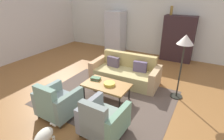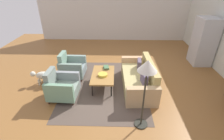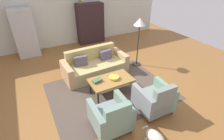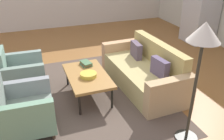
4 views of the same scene
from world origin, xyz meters
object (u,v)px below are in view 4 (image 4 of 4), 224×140
Objects in this scene: coffee_table at (87,76)px; floor_lamp at (202,45)px; fruit_bowl at (88,75)px; book_stack at (86,63)px; couch at (145,72)px; armchair_right at (21,111)px; armchair_left at (19,75)px; refrigerator at (201,10)px.

coffee_table is 0.70× the size of floor_lamp.
book_stack is at bearing 170.26° from fruit_bowl.
book_stack is (-0.39, -1.10, 0.19)m from couch.
armchair_right reaches higher than couch.
couch is 2.42× the size of armchair_left.
armchair_left is at bearing -177.73° from armchair_right.
armchair_right is at bearing -114.80° from floor_lamp.
couch is at bearing 70.69° from book_stack.
armchair_right is (0.60, -2.35, 0.06)m from couch.
armchair_right reaches higher than fruit_bowl.
floor_lamp is (1.61, 1.02, 1.04)m from coffee_table.
armchair_right is 1.60m from book_stack.
fruit_bowl is at bearing -63.81° from refrigerator.
fruit_bowl is at bearing -0.00° from coffee_table.
book_stack reaches higher than coffee_table.
couch is 7.23× the size of fruit_bowl.
floor_lamp is at bearing 33.96° from fruit_bowl.
couch is 3.26m from refrigerator.
armchair_left is at bearing -76.56° from refrigerator.
fruit_bowl is 4.30m from refrigerator.
refrigerator is (-1.89, 3.83, 0.45)m from fruit_bowl.
refrigerator is at bearing -58.09° from couch.
fruit_bowl is 2.07m from floor_lamp.
book_stack is 0.17× the size of floor_lamp.
armchair_right is 1.28m from fruit_bowl.
armchair_right is at bearing 1.67° from armchair_left.
armchair_left is 1.27m from book_stack.
refrigerator reaches higher than couch.
armchair_left is at bearing -117.30° from coffee_table.
refrigerator reaches higher than coffee_table.
floor_lamp is at bearing 46.40° from armchair_left.
fruit_bowl is at bearing -146.04° from floor_lamp.
refrigerator is (-2.39, 5.00, 0.58)m from armchair_right.
coffee_table is at bearing -147.52° from floor_lamp.
armchair_left is (-0.60, -1.17, -0.06)m from coffee_table.
coffee_table is 4.27m from refrigerator.
armchair_right is at bearing -62.88° from coffee_table.
armchair_left is 1.00× the size of armchair_right.
fruit_bowl is at bearing 61.05° from armchair_left.
armchair_right is at bearing -51.66° from book_stack.
book_stack is (-0.48, 0.08, -0.00)m from fruit_bowl.
refrigerator is (-1.20, 5.00, 0.58)m from armchair_left.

